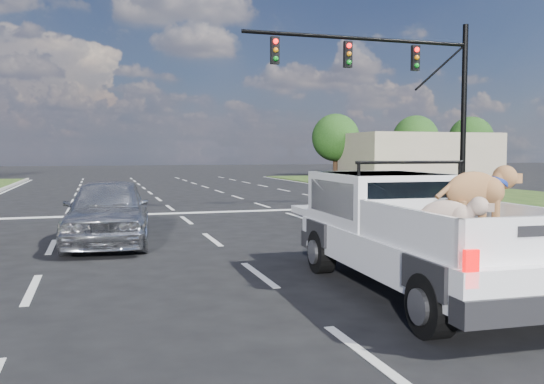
{
  "coord_description": "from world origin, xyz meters",
  "views": [
    {
      "loc": [
        -4.3,
        -9.08,
        2.04
      ],
      "look_at": [
        -0.91,
        2.0,
        1.23
      ],
      "focal_mm": 38.0,
      "sensor_mm": 36.0,
      "label": 1
    }
  ],
  "objects_px": {
    "pickup_truck": "(411,230)",
    "black_coupe": "(374,202)",
    "silver_sedan": "(108,211)",
    "traffic_signal": "(410,81)"
  },
  "relations": [
    {
      "from": "pickup_truck",
      "to": "black_coupe",
      "type": "relative_size",
      "value": 1.12
    },
    {
      "from": "silver_sedan",
      "to": "black_coupe",
      "type": "distance_m",
      "value": 7.04
    },
    {
      "from": "silver_sedan",
      "to": "pickup_truck",
      "type": "bearing_deg",
      "value": -49.49
    },
    {
      "from": "silver_sedan",
      "to": "black_coupe",
      "type": "bearing_deg",
      "value": 12.13
    },
    {
      "from": "traffic_signal",
      "to": "black_coupe",
      "type": "relative_size",
      "value": 1.98
    },
    {
      "from": "traffic_signal",
      "to": "silver_sedan",
      "type": "relative_size",
      "value": 2.1
    },
    {
      "from": "traffic_signal",
      "to": "silver_sedan",
      "type": "distance_m",
      "value": 13.54
    },
    {
      "from": "pickup_truck",
      "to": "silver_sedan",
      "type": "height_order",
      "value": "pickup_truck"
    },
    {
      "from": "black_coupe",
      "to": "traffic_signal",
      "type": "bearing_deg",
      "value": 58.82
    },
    {
      "from": "traffic_signal",
      "to": "black_coupe",
      "type": "distance_m",
      "value": 8.07
    }
  ]
}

